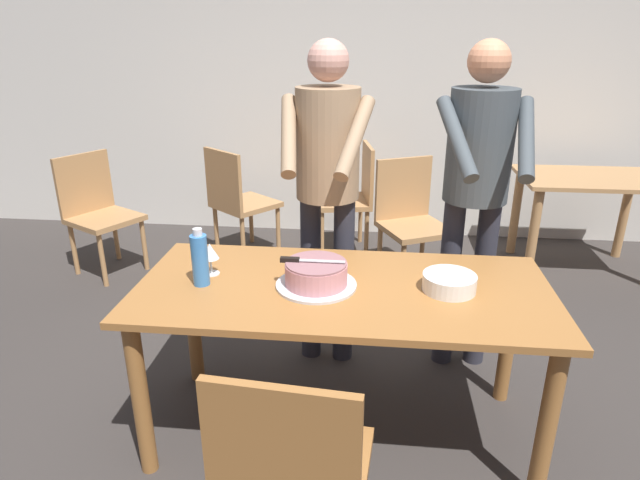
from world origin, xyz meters
The scene contains 16 objects.
ground_plane centered at (0.00, 0.00, 0.00)m, with size 14.00×14.00×0.00m, color #383330.
back_wall centered at (0.00, 2.75, 1.35)m, with size 10.00×0.12×2.70m, color silver.
main_dining_table centered at (0.00, 0.00, 0.64)m, with size 1.74×0.80×0.75m.
cake_on_platter centered at (-0.11, -0.01, 0.80)m, with size 0.34×0.34×0.11m.
cake_knife centered at (-0.18, -0.01, 0.87)m, with size 0.27×0.02×0.02m.
plate_stack centered at (0.44, 0.01, 0.79)m, with size 0.22×0.22×0.07m.
wine_glass_near centered at (-0.58, 0.06, 0.85)m, with size 0.08×0.08×0.14m.
water_bottle centered at (-0.60, -0.04, 0.86)m, with size 0.07×0.07×0.25m.
person_cutting_cake centered at (-0.13, 0.61, 1.08)m, with size 0.47×0.56×1.72m.
person_standing_beside centered at (0.62, 0.64, 1.08)m, with size 0.47×0.56×1.72m.
chair_near_side centered at (-0.10, -0.78, 0.49)m, with size 0.48×0.48×0.90m.
background_table centered at (1.70, 2.05, 0.58)m, with size 1.00×0.70×0.74m.
background_chair_0 centered at (0.38, 1.70, 0.49)m, with size 0.59×0.59×0.90m.
background_chair_1 centered at (-1.96, 1.63, 0.49)m, with size 0.60×0.60×0.90m.
background_chair_2 centered at (-0.98, 2.01, 0.49)m, with size 0.62×0.62×0.90m.
background_chair_3 centered at (-0.07, 2.23, 0.49)m, with size 0.51×0.51×0.90m.
Camera 1 is at (0.12, -2.03, 1.75)m, focal length 30.19 mm.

